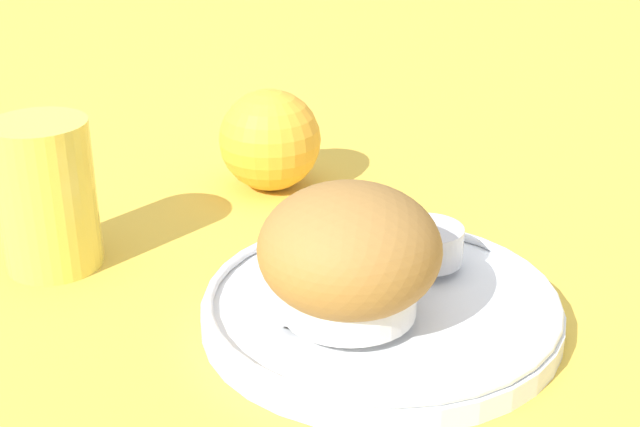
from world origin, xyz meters
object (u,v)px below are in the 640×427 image
butter_knife (337,256)px  juice_glass (47,195)px  muffin (344,254)px  orange_fruit (270,140)px

butter_knife → juice_glass: juice_glass is taller
butter_knife → juice_glass: size_ratio=1.64×
muffin → butter_knife: 0.07m
muffin → butter_knife: (0.04, 0.05, -0.03)m
orange_fruit → juice_glass: 0.19m
muffin → orange_fruit: muffin is taller
orange_fruit → juice_glass: (-0.19, 0.01, 0.01)m
orange_fruit → butter_knife: bearing=-119.1°
muffin → orange_fruit: bearing=57.0°
orange_fruit → juice_glass: juice_glass is taller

